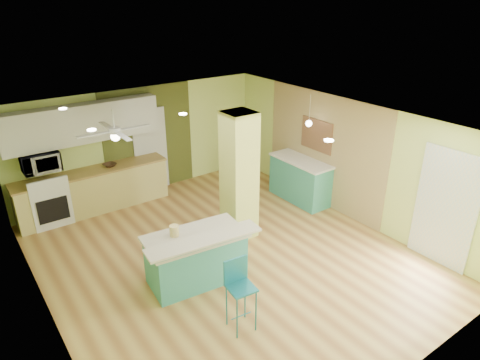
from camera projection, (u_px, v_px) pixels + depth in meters
name	position (u px, v px, depth m)	size (l,w,h in m)	color
floor	(226.00, 256.00, 7.83)	(6.00, 7.00, 0.01)	#936033
ceiling	(224.00, 124.00, 6.81)	(6.00, 7.00, 0.01)	white
wall_back	(141.00, 141.00, 9.92)	(6.00, 0.01, 2.50)	#D0E77B
wall_front	(403.00, 307.00, 4.73)	(6.00, 0.01, 2.50)	#D0E77B
wall_left	(39.00, 252.00, 5.71)	(0.01, 7.00, 2.50)	#D0E77B
wall_right	(344.00, 158.00, 8.93)	(0.01, 7.00, 2.50)	#D0E77B
wood_panel	(323.00, 150.00, 9.37)	(0.02, 3.40, 2.50)	#998157
olive_accent	(149.00, 140.00, 10.01)	(2.20, 0.02, 2.50)	#4B5220
interior_door	(151.00, 150.00, 10.09)	(0.82, 0.05, 2.00)	silver
french_door	(445.00, 209.00, 7.29)	(0.04, 1.08, 2.10)	white
column	(239.00, 177.00, 8.04)	(0.55, 0.55, 2.50)	#C4CA5E
kitchen_run	(94.00, 190.00, 9.31)	(3.25, 0.63, 0.94)	tan
stove	(49.00, 202.00, 8.80)	(0.76, 0.66, 1.08)	silver
upper_cabinets	(83.00, 123.00, 8.80)	(3.20, 0.34, 0.80)	silver
microwave	(41.00, 162.00, 8.45)	(0.70, 0.48, 0.39)	white
ceiling_fan	(115.00, 131.00, 7.88)	(1.41, 1.41, 0.61)	silver
pendant_lamp	(309.00, 123.00, 9.04)	(0.14, 0.14, 0.69)	white
wall_decor	(317.00, 135.00, 9.38)	(0.03, 0.90, 0.70)	brown
peninsula	(196.00, 257.00, 7.01)	(1.88, 1.15, 0.99)	teal
bar_stool	(239.00, 283.00, 5.94)	(0.40, 0.40, 1.09)	teal
side_counter	(300.00, 180.00, 9.78)	(0.65, 1.53, 0.98)	teal
fruit_bowl	(110.00, 165.00, 9.31)	(0.27, 0.27, 0.07)	#3C2618
canister	(174.00, 231.00, 6.82)	(0.15, 0.15, 0.18)	yellow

